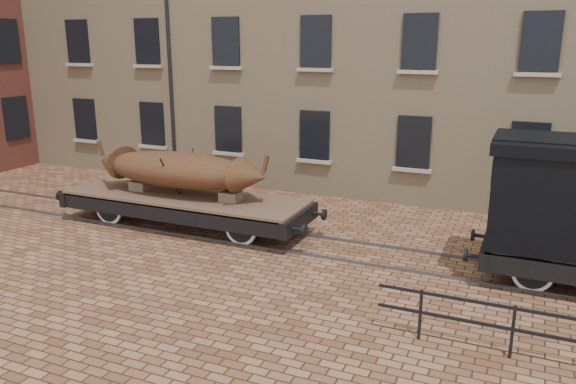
% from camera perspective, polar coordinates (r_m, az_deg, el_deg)
% --- Properties ---
extents(ground, '(90.00, 90.00, 0.00)m').
position_cam_1_polar(ground, '(15.18, 4.70, -5.82)').
color(ground, brown).
extents(rail_track, '(30.00, 1.52, 0.06)m').
position_cam_1_polar(rail_track, '(15.17, 4.71, -5.71)').
color(rail_track, '#59595E').
rests_on(rail_track, ground).
extents(flatcar_wagon, '(8.38, 2.27, 1.27)m').
position_cam_1_polar(flatcar_wagon, '(16.97, -10.46, -0.95)').
color(flatcar_wagon, brown).
rests_on(flatcar_wagon, ground).
extents(iron_boat, '(5.92, 1.73, 1.44)m').
position_cam_1_polar(iron_boat, '(16.82, -11.08, 2.26)').
color(iron_boat, brown).
rests_on(iron_boat, flatcar_wagon).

